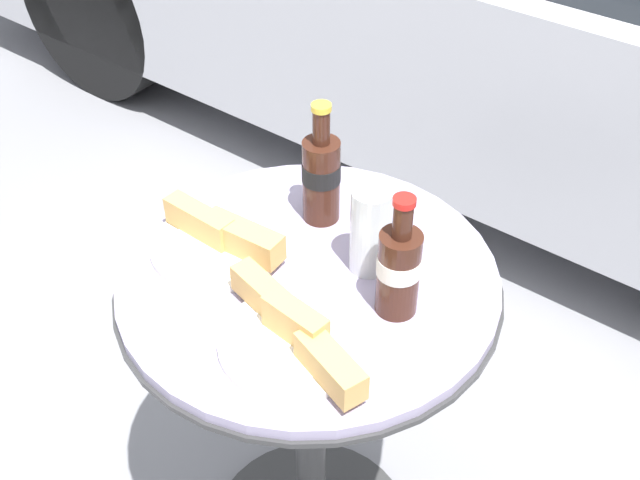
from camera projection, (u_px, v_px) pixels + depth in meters
name	position (u px, v px, depth m)	size (l,w,h in m)	color
bistro_table	(310.00, 368.00, 1.43)	(0.63, 0.63, 0.78)	#333333
cola_bottle_left	(321.00, 175.00, 1.34)	(0.07, 0.07, 0.22)	#3D1E14
cola_bottle_right	(399.00, 268.00, 1.17)	(0.07, 0.07, 0.21)	#3D1E14
drinking_glass	(370.00, 234.00, 1.26)	(0.06, 0.06, 0.15)	silver
lunch_plate_near	(220.00, 239.00, 1.32)	(0.23, 0.22, 0.06)	silver
lunch_plate_far	(295.00, 335.00, 1.15)	(0.29, 0.22, 0.07)	silver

